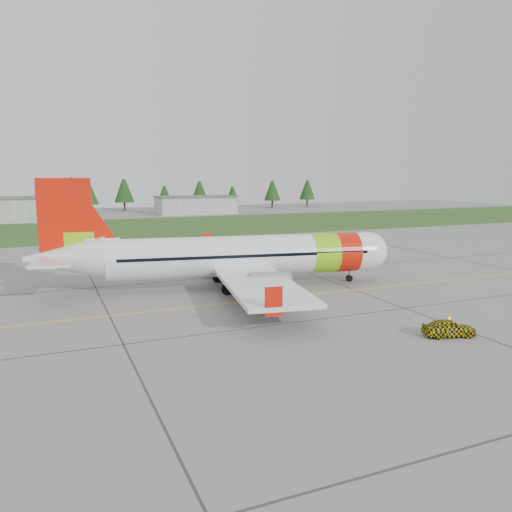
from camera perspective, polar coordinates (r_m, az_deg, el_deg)
name	(u,v)px	position (r m, az deg, el deg)	size (l,w,h in m)	color
ground	(308,321)	(41.99, 5.95, -7.38)	(320.00, 320.00, 0.00)	gray
aircraft	(236,256)	(53.44, -2.25, -0.04)	(38.49, 35.90, 11.72)	white
follow_me_car	(450,311)	(40.05, 21.29, -5.91)	(1.56, 1.32, 3.88)	#CCBA0B
service_van	(120,237)	(83.75, -15.24, 2.08)	(1.44, 1.36, 4.13)	white
grass_strip	(136,227)	(119.36, -13.55, 3.19)	(320.00, 50.00, 0.03)	#30561E
taxi_guideline	(268,299)	(48.88, 1.38, -4.94)	(120.00, 0.25, 0.02)	gold
hangar_west	(0,211)	(145.75, -27.24, 4.65)	(32.00, 14.00, 6.00)	#A8A8A3
hangar_east	(196,205)	(159.78, -6.89, 5.76)	(24.00, 12.00, 5.20)	#A8A8A3
treeline	(106,197)	(174.37, -16.75, 6.51)	(160.00, 8.00, 10.00)	#1C3F14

